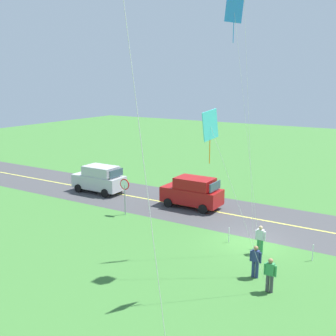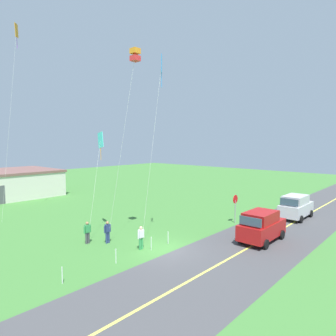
{
  "view_description": "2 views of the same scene",
  "coord_description": "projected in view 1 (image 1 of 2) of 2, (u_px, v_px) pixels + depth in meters",
  "views": [
    {
      "loc": [
        -7.88,
        21.79,
        9.35
      ],
      "look_at": [
        2.72,
        4.67,
        4.95
      ],
      "focal_mm": 44.41,
      "sensor_mm": 36.0,
      "label": 1
    },
    {
      "loc": [
        -14.64,
        -13.33,
        7.3
      ],
      "look_at": [
        3.08,
        2.55,
        5.22
      ],
      "focal_mm": 32.14,
      "sensor_mm": 36.0,
      "label": 2
    }
  ],
  "objects": [
    {
      "name": "fence_post_1",
      "position": [
        313.0,
        252.0,
        21.57
      ],
      "size": [
        0.05,
        0.05,
        0.9
      ],
      "primitive_type": "cylinder",
      "color": "silver",
      "rests_on": "ground"
    },
    {
      "name": "person_adult_companion",
      "position": [
        270.0,
        274.0,
        18.32
      ],
      "size": [
        0.58,
        0.22,
        1.6
      ],
      "rotation": [
        0.0,
        0.0,
        1.45
      ],
      "color": "#3F3F47",
      "rests_on": "ground"
    },
    {
      "name": "ground_plane",
      "position": [
        250.0,
        243.0,
        24.16
      ],
      "size": [
        120.0,
        120.0,
        0.1
      ],
      "primitive_type": "cube",
      "color": "#3D7533"
    },
    {
      "name": "kite_blue_mid",
      "position": [
        211.0,
        128.0,
        16.91
      ],
      "size": [
        2.5,
        2.03,
        8.12
      ],
      "color": "silver",
      "rests_on": "ground"
    },
    {
      "name": "road_centre_stripe",
      "position": [
        272.0,
        222.0,
        27.47
      ],
      "size": [
        120.0,
        0.16,
        0.0
      ],
      "primitive_type": "cube",
      "color": "#E5E04C",
      "rests_on": "asphalt_road"
    },
    {
      "name": "kite_yellow_high",
      "position": [
        235.0,
        16.0,
        20.94
      ],
      "size": [
        2.37,
        0.71,
        13.31
      ],
      "color": "silver",
      "rests_on": "ground"
    },
    {
      "name": "fence_post_2",
      "position": [
        258.0,
        241.0,
        23.11
      ],
      "size": [
        0.05,
        0.05,
        0.9
      ],
      "primitive_type": "cylinder",
      "color": "silver",
      "rests_on": "ground"
    },
    {
      "name": "car_suv_foreground",
      "position": [
        193.0,
        192.0,
        30.34
      ],
      "size": [
        4.4,
        2.12,
        2.24
      ],
      "color": "maroon",
      "rests_on": "ground"
    },
    {
      "name": "car_parked_east_near",
      "position": [
        99.0,
        179.0,
        34.33
      ],
      "size": [
        4.4,
        2.12,
        2.24
      ],
      "color": "#B7B7BC",
      "rests_on": "ground"
    },
    {
      "name": "person_child_watcher",
      "position": [
        260.0,
        239.0,
        22.33
      ],
      "size": [
        0.58,
        0.22,
        1.6
      ],
      "rotation": [
        0.0,
        0.0,
        3.48
      ],
      "color": "#338C4C",
      "rests_on": "ground"
    },
    {
      "name": "stop_sign",
      "position": [
        125.0,
        190.0,
        28.56
      ],
      "size": [
        0.76,
        0.08,
        2.56
      ],
      "color": "gray",
      "rests_on": "ground"
    },
    {
      "name": "asphalt_road",
      "position": [
        272.0,
        222.0,
        27.47
      ],
      "size": [
        120.0,
        7.0,
        0.0
      ],
      "primitive_type": "cube",
      "color": "#424244",
      "rests_on": "ground"
    },
    {
      "name": "person_adult_near",
      "position": [
        255.0,
        260.0,
        19.67
      ],
      "size": [
        0.58,
        0.22,
        1.6
      ],
      "rotation": [
        0.0,
        0.0,
        1.7
      ],
      "color": "navy",
      "rests_on": "ground"
    },
    {
      "name": "fence_post_3",
      "position": [
        229.0,
        235.0,
        23.99
      ],
      "size": [
        0.05,
        0.05,
        0.9
      ],
      "primitive_type": "cylinder",
      "color": "silver",
      "rests_on": "ground"
    }
  ]
}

